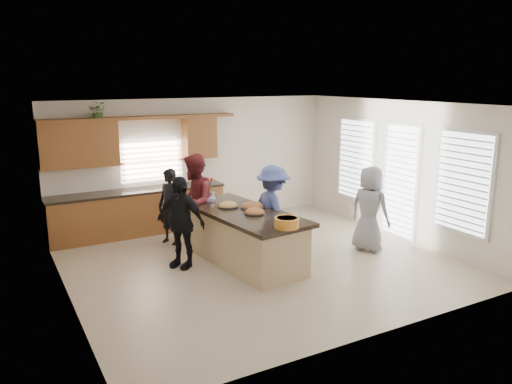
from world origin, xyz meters
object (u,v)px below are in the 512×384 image
island (243,238)px  woman_right_front (370,209)px  woman_right_back (273,211)px  salad_bowl (287,222)px  woman_left_back (170,207)px  woman_left_mid (194,202)px  woman_left_front (180,222)px

island → woman_right_front: size_ratio=1.73×
woman_right_front → island: bearing=59.0°
island → woman_right_back: bearing=-0.1°
island → salad_bowl: (0.14, -1.20, 0.59)m
woman_left_back → woman_right_back: (1.43, -1.56, 0.09)m
salad_bowl → woman_right_back: woman_right_back is taller
woman_left_mid → woman_right_front: 3.33m
island → woman_left_front: woman_left_front is taller
salad_bowl → woman_right_front: size_ratio=0.24×
island → woman_left_back: bearing=108.6°
woman_right_back → woman_right_front: bearing=-109.9°
woman_left_front → woman_right_back: woman_right_back is taller
woman_left_back → woman_left_front: size_ratio=0.93×
woman_right_back → woman_right_front: size_ratio=1.04×
island → woman_left_back: size_ratio=1.86×
woman_left_mid → woman_right_front: (2.87, -1.68, -0.11)m
woman_left_mid → woman_left_front: bearing=-7.1°
island → woman_left_mid: bearing=106.3°
salad_bowl → woman_right_back: 1.39m
salad_bowl → woman_right_front: bearing=15.6°
woman_left_back → island: bearing=-4.4°
island → woman_left_front: bearing=155.1°
woman_left_front → woman_right_back: (1.70, -0.27, 0.04)m
woman_left_back → woman_right_front: woman_right_front is taller
island → woman_left_mid: (-0.47, 1.11, 0.47)m
woman_left_mid → woman_left_front: woman_left_mid is taller
woman_left_front → woman_right_front: 3.56m
woman_left_front → woman_right_front: bearing=40.2°
salad_bowl → woman_left_front: (-1.18, 1.55, -0.23)m
woman_right_front → woman_left_back: bearing=37.6°
woman_right_back → woman_left_front: bearing=81.7°
salad_bowl → woman_left_mid: (-0.61, 2.31, -0.11)m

